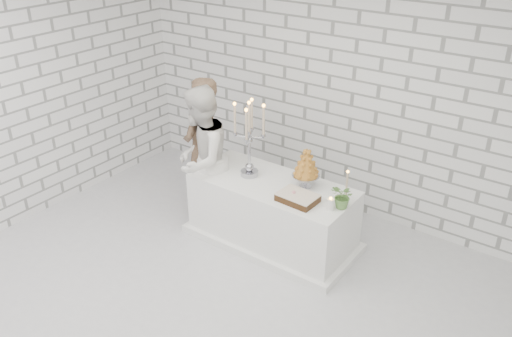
% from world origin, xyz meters
% --- Properties ---
extents(ground, '(6.00, 5.00, 0.01)m').
position_xyz_m(ground, '(0.00, 0.00, 0.00)').
color(ground, silver).
rests_on(ground, ground).
extents(wall_back, '(6.00, 0.01, 3.00)m').
position_xyz_m(wall_back, '(0.00, 2.50, 1.50)').
color(wall_back, white).
rests_on(wall_back, ground).
extents(wall_left, '(0.01, 5.00, 3.00)m').
position_xyz_m(wall_left, '(-3.00, 0.00, 1.50)').
color(wall_left, white).
rests_on(wall_left, ground).
extents(cake_table, '(1.80, 0.80, 0.75)m').
position_xyz_m(cake_table, '(-0.30, 1.33, 0.38)').
color(cake_table, white).
rests_on(cake_table, ground).
extents(groom, '(0.52, 0.69, 1.72)m').
position_xyz_m(groom, '(-1.36, 1.40, 0.86)').
color(groom, '#4D3626').
rests_on(groom, ground).
extents(bride, '(0.88, 0.99, 1.71)m').
position_xyz_m(bride, '(-1.16, 1.15, 0.86)').
color(bride, white).
rests_on(bride, ground).
extents(candelabra, '(0.45, 0.45, 0.87)m').
position_xyz_m(candelabra, '(-0.61, 1.33, 1.19)').
color(candelabra, '#9E9DA7').
rests_on(candelabra, cake_table).
extents(croquembouche, '(0.34, 0.34, 0.46)m').
position_xyz_m(croquembouche, '(0.03, 1.47, 0.98)').
color(croquembouche, '#965B1B').
rests_on(croquembouche, cake_table).
extents(chocolate_cake, '(0.40, 0.30, 0.08)m').
position_xyz_m(chocolate_cake, '(0.12, 1.16, 0.79)').
color(chocolate_cake, black).
rests_on(chocolate_cake, cake_table).
extents(pillar_candle, '(0.09, 0.09, 0.12)m').
position_xyz_m(pillar_candle, '(0.47, 1.21, 0.81)').
color(pillar_candle, white).
rests_on(pillar_candle, cake_table).
extents(extra_taper, '(0.07, 0.07, 0.32)m').
position_xyz_m(extra_taper, '(0.51, 1.46, 0.91)').
color(extra_taper, '#CBB397').
rests_on(extra_taper, cake_table).
extents(flowers, '(0.30, 0.28, 0.26)m').
position_xyz_m(flowers, '(0.55, 1.31, 0.88)').
color(flowers, '#467E34').
rests_on(flowers, cake_table).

